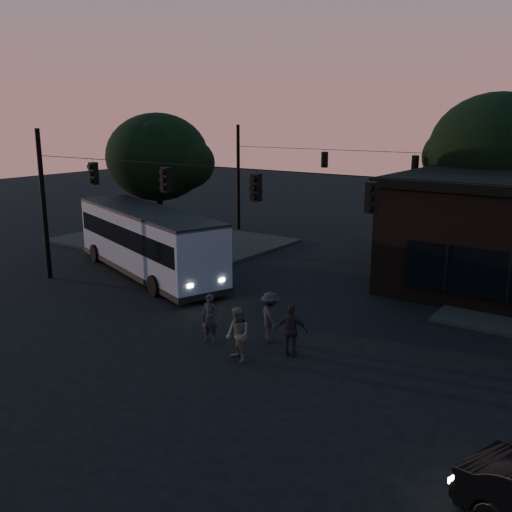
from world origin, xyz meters
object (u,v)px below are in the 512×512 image
Objects in this scene: bus at (147,238)px; pedestrian_a at (210,318)px; pedestrian_d at (270,317)px; pedestrian_b at (238,335)px; pedestrian_c at (291,331)px.

bus is 6.90× the size of pedestrian_a.
pedestrian_d is (10.35, -3.91, -0.98)m from bus.
pedestrian_b is at bearing -33.52° from pedestrian_a.
pedestrian_b is (1.87, -0.78, 0.04)m from pedestrian_a.
pedestrian_a is at bearing 73.03° from pedestrian_d.
bus is 6.62× the size of pedestrian_b.
pedestrian_d reaches higher than pedestrian_b.
pedestrian_a is at bearing -175.49° from pedestrian_b.
bus is 12.08m from pedestrian_b.
pedestrian_b is 1.87m from pedestrian_c.
pedestrian_c is (1.25, 1.40, -0.01)m from pedestrian_b.
pedestrian_a is at bearing -10.23° from pedestrian_c.
pedestrian_a is 2.02m from pedestrian_b.
pedestrian_c reaches higher than pedestrian_a.
pedestrian_b reaches higher than pedestrian_a.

